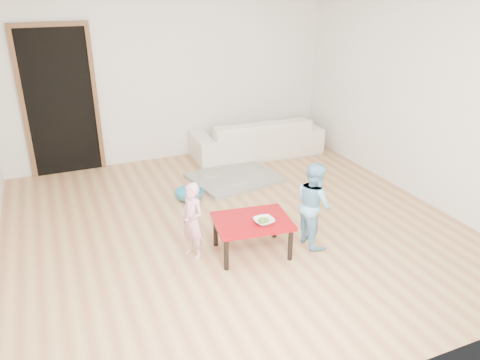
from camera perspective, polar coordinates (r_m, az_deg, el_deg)
floor at (r=5.45m, az=-0.82°, el=-5.51°), size 5.00×5.00×0.01m
back_wall at (r=7.28m, az=-8.54°, el=12.57°), size 5.00×0.02×2.60m
right_wall at (r=6.31m, az=20.95°, el=9.65°), size 0.02×5.00×2.60m
doorway at (r=7.09m, az=-21.06°, el=8.72°), size 1.02×0.08×2.11m
sofa at (r=7.52m, az=2.01°, el=5.29°), size 2.09×0.89×0.60m
cushion at (r=7.21m, az=-0.26°, el=5.81°), size 0.55×0.51×0.13m
red_table at (r=4.85m, az=1.47°, el=-6.85°), size 0.83×0.67×0.38m
bowl at (r=4.69m, az=2.94°, el=-5.04°), size 0.20×0.20×0.05m
broccoli at (r=4.68m, az=2.94°, el=-5.00°), size 0.12×0.12×0.06m
child_pink at (r=4.71m, az=-5.83°, el=-5.01°), size 0.28×0.34×0.81m
child_blue at (r=4.96m, az=9.01°, el=-2.93°), size 0.36×0.45×0.92m
basin at (r=6.09m, az=-6.20°, el=-1.80°), size 0.37×0.37×0.12m
blanket at (r=6.64m, az=-0.71°, el=0.26°), size 1.28×1.12×0.06m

